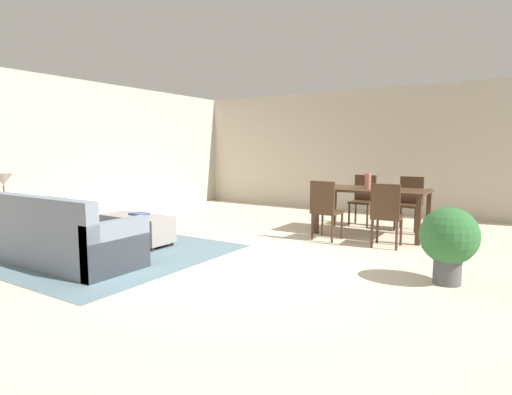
% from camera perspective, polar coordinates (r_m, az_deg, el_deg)
% --- Properties ---
extents(ground_plane, '(10.80, 10.80, 0.00)m').
position_cam_1_polar(ground_plane, '(5.15, -0.28, -9.17)').
color(ground_plane, beige).
extents(wall_back, '(9.00, 0.12, 2.70)m').
position_cam_1_polar(wall_back, '(9.56, 16.20, 6.08)').
color(wall_back, '#BCB2A0').
rests_on(wall_back, ground_plane).
extents(wall_left, '(0.12, 11.00, 2.70)m').
position_cam_1_polar(wall_left, '(8.56, -24.69, 5.69)').
color(wall_left, '#BCB2A0').
rests_on(wall_left, ground_plane).
extents(area_rug, '(3.00, 2.80, 0.01)m').
position_cam_1_polar(area_rug, '(6.13, -20.09, -6.96)').
color(area_rug, slate).
rests_on(area_rug, ground_plane).
extents(couch, '(2.18, 0.85, 0.86)m').
position_cam_1_polar(couch, '(5.73, -25.28, -5.16)').
color(couch, slate).
rests_on(couch, ground_plane).
extents(ottoman_table, '(1.16, 0.48, 0.43)m').
position_cam_1_polar(ottoman_table, '(6.43, -16.02, -3.99)').
color(ottoman_table, gray).
rests_on(ottoman_table, ground_plane).
extents(side_table, '(0.40, 0.40, 0.54)m').
position_cam_1_polar(side_table, '(6.94, -30.93, -2.36)').
color(side_table, brown).
rests_on(side_table, ground_plane).
extents(table_lamp, '(0.26, 0.26, 0.53)m').
position_cam_1_polar(table_lamp, '(6.89, -31.19, 1.94)').
color(table_lamp, brown).
rests_on(table_lamp, side_table).
extents(dining_table, '(1.73, 0.90, 0.76)m').
position_cam_1_polar(dining_table, '(7.07, 15.56, 0.45)').
color(dining_table, '#422B1C').
rests_on(dining_table, ground_plane).
extents(dining_chair_near_left, '(0.43, 0.43, 0.92)m').
position_cam_1_polar(dining_chair_near_left, '(6.49, 9.38, -1.27)').
color(dining_chair_near_left, '#422B1C').
rests_on(dining_chair_near_left, ground_plane).
extents(dining_chair_near_right, '(0.42, 0.42, 0.92)m').
position_cam_1_polar(dining_chair_near_right, '(6.20, 17.32, -1.86)').
color(dining_chair_near_right, '#422B1C').
rests_on(dining_chair_near_right, ground_plane).
extents(dining_chair_far_left, '(0.41, 0.41, 0.92)m').
position_cam_1_polar(dining_chair_far_left, '(7.96, 14.42, 0.07)').
color(dining_chair_far_left, '#422B1C').
rests_on(dining_chair_far_left, ground_plane).
extents(dining_chair_far_right, '(0.42, 0.42, 0.92)m').
position_cam_1_polar(dining_chair_far_right, '(7.75, 20.22, -0.30)').
color(dining_chair_far_right, '#422B1C').
rests_on(dining_chair_far_right, ground_plane).
extents(vase_centerpiece, '(0.10, 0.10, 0.25)m').
position_cam_1_polar(vase_centerpiece, '(7.05, 15.01, 2.20)').
color(vase_centerpiece, '#B26659').
rests_on(vase_centerpiece, dining_table).
extents(book_on_ottoman, '(0.28, 0.22, 0.03)m').
position_cam_1_polar(book_on_ottoman, '(6.44, -15.62, -2.16)').
color(book_on_ottoman, '#3F4C72').
rests_on(book_on_ottoman, ottoman_table).
extents(potted_plant, '(0.59, 0.59, 0.81)m').
position_cam_1_polar(potted_plant, '(4.79, 24.80, -5.14)').
color(potted_plant, '#4C4C51').
rests_on(potted_plant, ground_plane).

